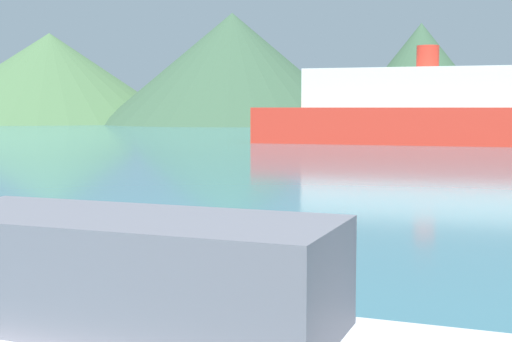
% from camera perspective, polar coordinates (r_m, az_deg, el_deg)
% --- Properties ---
extents(ferry_distant, '(24.76, 8.65, 6.91)m').
position_cam_1_polar(ferry_distant, '(52.07, 13.49, 4.71)').
color(ferry_distant, red).
rests_on(ferry_distant, ground_plane).
extents(hill_west, '(45.00, 45.00, 15.15)m').
position_cam_1_polar(hill_west, '(127.16, -16.13, 7.16)').
color(hill_west, '#476B42').
rests_on(hill_west, ground_plane).
extents(hill_central, '(41.52, 41.52, 17.36)m').
position_cam_1_polar(hill_central, '(113.52, -1.90, 8.19)').
color(hill_central, '#38563D').
rests_on(hill_central, ground_plane).
extents(hill_east, '(24.83, 24.83, 15.78)m').
position_cam_1_polar(hill_east, '(116.06, 13.02, 7.60)').
color(hill_east, '#38563D').
rests_on(hill_east, ground_plane).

